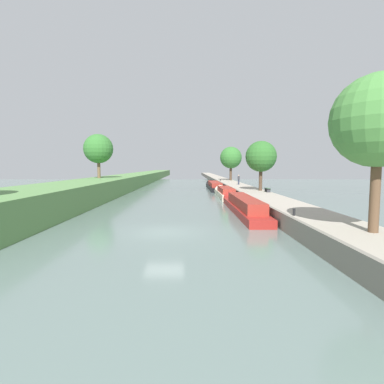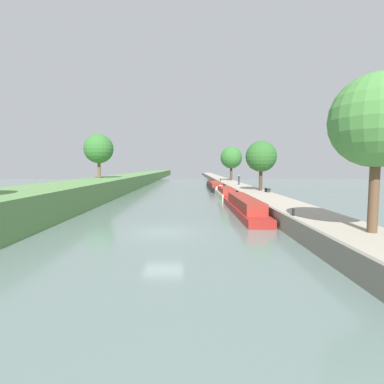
{
  "view_description": "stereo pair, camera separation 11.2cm",
  "coord_description": "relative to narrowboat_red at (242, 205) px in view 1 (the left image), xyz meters",
  "views": [
    {
      "loc": [
        1.6,
        -18.97,
        4.19
      ],
      "look_at": [
        1.95,
        18.61,
        1.0
      ],
      "focal_mm": 28.28,
      "sensor_mm": 36.0,
      "label": 1
    },
    {
      "loc": [
        1.71,
        -18.97,
        4.19
      ],
      "look_at": [
        1.95,
        18.61,
        1.0
      ],
      "focal_mm": 28.28,
      "sensor_mm": 36.0,
      "label": 2
    }
  ],
  "objects": [
    {
      "name": "tree_leftbank_upstream",
      "position": [
        -19.01,
        19.73,
        6.3
      ],
      "size": [
        4.51,
        4.51,
        6.81
      ],
      "color": "brown",
      "rests_on": "left_grassy_bank"
    },
    {
      "name": "park_bench",
      "position": [
        4.57,
        8.65,
        0.84
      ],
      "size": [
        0.44,
        1.5,
        0.47
      ],
      "color": "#333338",
      "rests_on": "right_towpath"
    },
    {
      "name": "mooring_bollard_far",
      "position": [
        1.7,
        36.49,
        0.71
      ],
      "size": [
        0.16,
        0.16,
        0.45
      ],
      "color": "black",
      "rests_on": "right_towpath"
    },
    {
      "name": "narrowboat_red",
      "position": [
        0.0,
        0.0,
        0.0
      ],
      "size": [
        1.89,
        16.07,
        2.08
      ],
      "color": "maroon",
      "rests_on": "ground_plane"
    },
    {
      "name": "tree_rightbank_midfar",
      "position": [
        4.36,
        39.68,
        5.5
      ],
      "size": [
        4.8,
        4.8,
        7.45
      ],
      "color": "#4C3828",
      "rests_on": "right_towpath"
    },
    {
      "name": "ground_plane",
      "position": [
        -6.51,
        -8.7,
        -0.61
      ],
      "size": [
        160.0,
        160.0,
        0.0
      ],
      "primitive_type": "plane",
      "color": "slate"
    },
    {
      "name": "right_towpath",
      "position": [
        3.21,
        -8.7,
        -0.06
      ],
      "size": [
        3.62,
        260.0,
        1.1
      ],
      "color": "#A89E8E",
      "rests_on": "ground_plane"
    },
    {
      "name": "person_walking",
      "position": [
        3.51,
        23.61,
        1.36
      ],
      "size": [
        0.34,
        0.34,
        1.66
      ],
      "color": "#282D42",
      "rests_on": "right_towpath"
    },
    {
      "name": "narrowboat_black",
      "position": [
        -0.27,
        28.74,
        -0.05
      ],
      "size": [
        2.17,
        16.68,
        2.08
      ],
      "color": "black",
      "rests_on": "ground_plane"
    },
    {
      "name": "mooring_bollard_near",
      "position": [
        1.7,
        -8.9,
        0.71
      ],
      "size": [
        0.16,
        0.16,
        0.45
      ],
      "color": "black",
      "rests_on": "right_towpath"
    },
    {
      "name": "narrowboat_cream",
      "position": [
        0.01,
        13.96,
        -0.04
      ],
      "size": [
        1.93,
        11.64,
        1.96
      ],
      "color": "beige",
      "rests_on": "ground_plane"
    },
    {
      "name": "tree_rightbank_midnear",
      "position": [
        4.23,
        10.85,
        4.82
      ],
      "size": [
        3.92,
        3.92,
        6.31
      ],
      "color": "#4C3828",
      "rests_on": "right_towpath"
    },
    {
      "name": "tree_rightbank_near",
      "position": [
        3.75,
        -13.74,
        5.63
      ],
      "size": [
        4.27,
        4.27,
        7.31
      ],
      "color": "brown",
      "rests_on": "right_towpath"
    },
    {
      "name": "stone_quay",
      "position": [
        1.27,
        -8.7,
        -0.04
      ],
      "size": [
        0.25,
        260.0,
        1.15
      ],
      "color": "gray",
      "rests_on": "ground_plane"
    }
  ]
}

